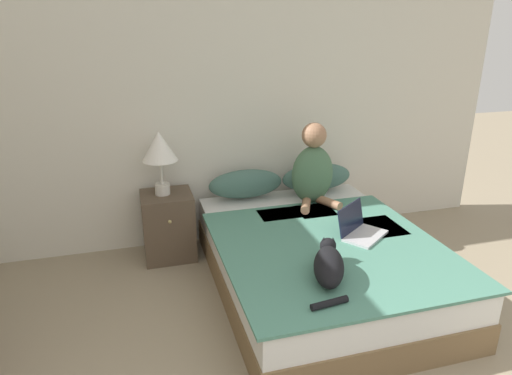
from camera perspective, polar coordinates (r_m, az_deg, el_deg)
name	(u,v)px	position (r m, az deg, el deg)	size (l,w,h in m)	color
wall_back	(222,96)	(3.87, -4.30, 11.34)	(5.10, 0.05, 2.55)	beige
bed	(319,261)	(3.40, 7.85, -9.14)	(1.49, 1.96, 0.43)	brown
pillow_near	(246,184)	(3.89, -1.30, 0.46)	(0.64, 0.22, 0.25)	#42665B
pillow_far	(317,177)	(4.09, 7.57, 1.30)	(0.64, 0.22, 0.25)	#42665B
person_sitting	(313,169)	(3.76, 7.13, 2.29)	(0.36, 0.35, 0.68)	#476B4C
cat_tabby	(329,265)	(2.73, 9.08, -9.59)	(0.37, 0.53, 0.18)	black
laptop_open	(360,229)	(3.32, 12.89, -5.12)	(0.41, 0.39, 0.21)	#B7B7BC
nightstand	(168,225)	(3.84, -10.90, -4.68)	(0.41, 0.40, 0.55)	brown
table_lamp	(160,149)	(3.63, -11.97, 4.71)	(0.28, 0.28, 0.51)	beige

